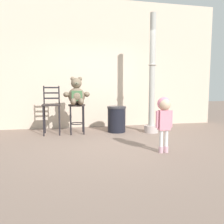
{
  "coord_description": "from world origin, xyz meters",
  "views": [
    {
      "loc": [
        -0.94,
        -4.27,
        1.14
      ],
      "look_at": [
        0.05,
        0.4,
        0.61
      ],
      "focal_mm": 36.22,
      "sensor_mm": 36.0,
      "label": 1
    }
  ],
  "objects_px": {
    "bar_stool_with_teddy": "(77,113)",
    "lamppost": "(152,86)",
    "child_walking": "(164,113)",
    "trash_bin": "(117,119)",
    "bar_chair_empty": "(52,107)",
    "teddy_bear": "(77,94)"
  },
  "relations": [
    {
      "from": "bar_stool_with_teddy",
      "to": "lamppost",
      "type": "bearing_deg",
      "value": -7.51
    },
    {
      "from": "lamppost",
      "to": "bar_chair_empty",
      "type": "xyz_separation_m",
      "value": [
        -2.44,
        0.31,
        -0.5
      ]
    },
    {
      "from": "bar_stool_with_teddy",
      "to": "bar_chair_empty",
      "type": "height_order",
      "value": "bar_chair_empty"
    },
    {
      "from": "child_walking",
      "to": "bar_chair_empty",
      "type": "relative_size",
      "value": 0.83
    },
    {
      "from": "bar_stool_with_teddy",
      "to": "bar_chair_empty",
      "type": "distance_m",
      "value": 0.62
    },
    {
      "from": "bar_stool_with_teddy",
      "to": "lamppost",
      "type": "height_order",
      "value": "lamppost"
    },
    {
      "from": "bar_stool_with_teddy",
      "to": "child_walking",
      "type": "height_order",
      "value": "child_walking"
    },
    {
      "from": "bar_stool_with_teddy",
      "to": "teddy_bear",
      "type": "xyz_separation_m",
      "value": [
        -0.0,
        -0.03,
        0.45
      ]
    },
    {
      "from": "teddy_bear",
      "to": "child_walking",
      "type": "height_order",
      "value": "teddy_bear"
    },
    {
      "from": "trash_bin",
      "to": "lamppost",
      "type": "relative_size",
      "value": 0.22
    },
    {
      "from": "teddy_bear",
      "to": "bar_stool_with_teddy",
      "type": "bearing_deg",
      "value": 90.0
    },
    {
      "from": "bar_stool_with_teddy",
      "to": "bar_chair_empty",
      "type": "xyz_separation_m",
      "value": [
        -0.6,
        0.06,
        0.14
      ]
    },
    {
      "from": "teddy_bear",
      "to": "bar_chair_empty",
      "type": "distance_m",
      "value": 0.68
    },
    {
      "from": "child_walking",
      "to": "trash_bin",
      "type": "relative_size",
      "value": 1.48
    },
    {
      "from": "lamppost",
      "to": "bar_chair_empty",
      "type": "relative_size",
      "value": 2.49
    },
    {
      "from": "teddy_bear",
      "to": "child_walking",
      "type": "xyz_separation_m",
      "value": [
        1.39,
        -1.92,
        -0.26
      ]
    },
    {
      "from": "bar_chair_empty",
      "to": "teddy_bear",
      "type": "bearing_deg",
      "value": -9.11
    },
    {
      "from": "lamppost",
      "to": "bar_chair_empty",
      "type": "height_order",
      "value": "lamppost"
    },
    {
      "from": "child_walking",
      "to": "bar_stool_with_teddy",
      "type": "bearing_deg",
      "value": -86.87
    },
    {
      "from": "bar_stool_with_teddy",
      "to": "trash_bin",
      "type": "height_order",
      "value": "bar_stool_with_teddy"
    },
    {
      "from": "trash_bin",
      "to": "bar_chair_empty",
      "type": "height_order",
      "value": "bar_chair_empty"
    },
    {
      "from": "teddy_bear",
      "to": "bar_chair_empty",
      "type": "relative_size",
      "value": 0.57
    }
  ]
}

